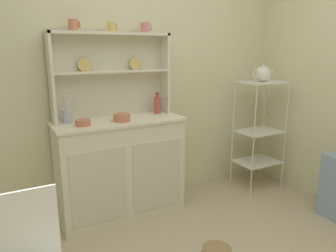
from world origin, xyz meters
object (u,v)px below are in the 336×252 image
hutch_cabinet (121,167)px  utensil_jar (68,116)px  hutch_shelf_unit (111,69)px  porcelain_teapot (263,74)px  bowl_mixing_large (83,123)px  cup_terracotta_0 (73,25)px  jam_bottle (157,105)px  bakers_rack (259,125)px

hutch_cabinet → utensil_jar: (-0.42, 0.08, 0.50)m
hutch_shelf_unit → porcelain_teapot: (1.54, -0.28, -0.08)m
bowl_mixing_large → utensil_jar: bearing=120.3°
porcelain_teapot → bowl_mixing_large: bearing=178.6°
bowl_mixing_large → porcelain_teapot: (1.86, -0.04, 0.32)m
cup_terracotta_0 → porcelain_teapot: bearing=-7.4°
jam_bottle → porcelain_teapot: size_ratio=0.79×
hutch_shelf_unit → bakers_rack: (1.54, -0.28, -0.62)m
porcelain_teapot → cup_terracotta_0: bearing=172.6°
hutch_cabinet → utensil_jar: bearing=169.5°
utensil_jar → porcelain_teapot: 1.98m
cup_terracotta_0 → bowl_mixing_large: bearing=-95.4°
cup_terracotta_0 → bakers_rack: bearing=-7.4°
hutch_cabinet → jam_bottle: size_ratio=5.68×
jam_bottle → porcelain_teapot: 1.17m
hutch_cabinet → porcelain_teapot: size_ratio=4.50×
bakers_rack → utensil_jar: size_ratio=4.89×
hutch_shelf_unit → hutch_cabinet: bearing=-90.0°
hutch_shelf_unit → jam_bottle: size_ratio=5.31×
bowl_mixing_large → jam_bottle: (0.75, 0.16, 0.06)m
bakers_rack → cup_terracotta_0: bearing=172.6°
utensil_jar → bowl_mixing_large: bearing=-59.7°
cup_terracotta_0 → jam_bottle: bearing=-2.8°
hutch_shelf_unit → jam_bottle: bearing=-10.7°
hutch_shelf_unit → cup_terracotta_0: size_ratio=11.30×
bakers_rack → utensil_jar: bearing=174.3°
cup_terracotta_0 → porcelain_teapot: cup_terracotta_0 is taller
jam_bottle → utensil_jar: (-0.83, -0.01, -0.02)m
bakers_rack → cup_terracotta_0: 2.10m
hutch_cabinet → bakers_rack: 1.56m
hutch_cabinet → bakers_rack: size_ratio=0.97×
hutch_cabinet → hutch_shelf_unit: hutch_shelf_unit is taller
bowl_mixing_large → porcelain_teapot: porcelain_teapot is taller
hutch_cabinet → hutch_shelf_unit: 0.88m
hutch_shelf_unit → bakers_rack: 1.68m
hutch_shelf_unit → cup_terracotta_0: bearing=-172.2°
bowl_mixing_large → jam_bottle: size_ratio=0.62×
hutch_shelf_unit → bowl_mixing_large: size_ratio=8.58×
bakers_rack → bowl_mixing_large: (-1.87, 0.04, 0.22)m
hutch_cabinet → cup_terracotta_0: 1.26m
bowl_mixing_large → jam_bottle: jam_bottle is taller
hutch_shelf_unit → utensil_jar: (-0.42, -0.09, -0.37)m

